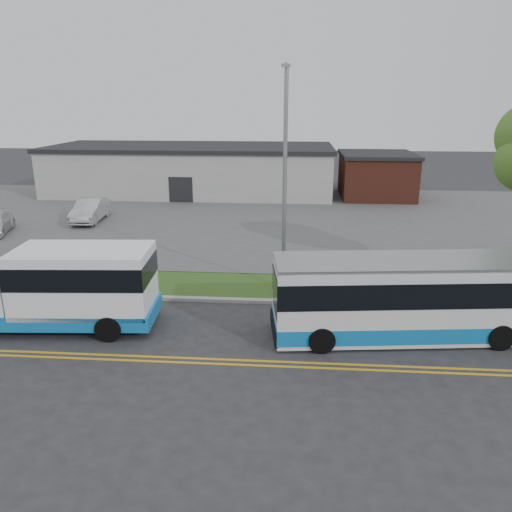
# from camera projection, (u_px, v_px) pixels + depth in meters

# --- Properties ---
(ground) EXTENTS (140.00, 140.00, 0.00)m
(ground) POSITION_uv_depth(u_px,v_px,m) (207.00, 312.00, 20.24)
(ground) COLOR #28282B
(ground) RESTS_ON ground
(lane_line_north) EXTENTS (70.00, 0.12, 0.01)m
(lane_line_north) POSITION_uv_depth(u_px,v_px,m) (187.00, 358.00, 16.58)
(lane_line_north) COLOR gold
(lane_line_north) RESTS_ON ground
(lane_line_south) EXTENTS (70.00, 0.12, 0.01)m
(lane_line_south) POSITION_uv_depth(u_px,v_px,m) (185.00, 363.00, 16.29)
(lane_line_south) COLOR gold
(lane_line_south) RESTS_ON ground
(curb) EXTENTS (80.00, 0.30, 0.15)m
(curb) POSITION_uv_depth(u_px,v_px,m) (212.00, 300.00, 21.27)
(curb) COLOR #9E9B93
(curb) RESTS_ON ground
(verge) EXTENTS (80.00, 3.30, 0.10)m
(verge) POSITION_uv_depth(u_px,v_px,m) (218.00, 285.00, 22.99)
(verge) COLOR #2C501A
(verge) RESTS_ON ground
(parking_lot) EXTENTS (80.00, 25.00, 0.10)m
(parking_lot) POSITION_uv_depth(u_px,v_px,m) (247.00, 217.00, 36.41)
(parking_lot) COLOR #4C4C4F
(parking_lot) RESTS_ON ground
(commercial_building) EXTENTS (25.40, 10.40, 4.35)m
(commercial_building) POSITION_uv_depth(u_px,v_px,m) (192.00, 169.00, 45.74)
(commercial_building) COLOR #9E9E99
(commercial_building) RESTS_ON ground
(brick_wing) EXTENTS (6.30, 7.30, 3.90)m
(brick_wing) POSITION_uv_depth(u_px,v_px,m) (376.00, 175.00, 43.62)
(brick_wing) COLOR brown
(brick_wing) RESTS_ON ground
(streetlight_near) EXTENTS (0.35, 1.53, 9.50)m
(streetlight_near) POSITION_uv_depth(u_px,v_px,m) (285.00, 174.00, 21.06)
(streetlight_near) COLOR gray
(streetlight_near) RESTS_ON verge
(shuttle_bus) EXTENTS (8.14, 3.16, 3.06)m
(shuttle_bus) POSITION_uv_depth(u_px,v_px,m) (64.00, 286.00, 18.47)
(shuttle_bus) COLOR #116CB8
(shuttle_bus) RESTS_ON ground
(transit_bus) EXTENTS (10.73, 3.60, 2.92)m
(transit_bus) POSITION_uv_depth(u_px,v_px,m) (421.00, 298.00, 17.74)
(transit_bus) COLOR silver
(transit_bus) RESTS_ON ground
(pedestrian) EXTENTS (0.76, 0.52, 2.01)m
(pedestrian) POSITION_uv_depth(u_px,v_px,m) (101.00, 268.00, 22.10)
(pedestrian) COLOR black
(pedestrian) RESTS_ON verge
(parked_car_a) EXTENTS (2.01, 4.80, 1.54)m
(parked_car_a) POSITION_uv_depth(u_px,v_px,m) (90.00, 210.00, 34.84)
(parked_car_a) COLOR #B5B8BD
(parked_car_a) RESTS_ON parking_lot
(grocery_bag_left) EXTENTS (0.32, 0.32, 0.32)m
(grocery_bag_left) POSITION_uv_depth(u_px,v_px,m) (94.00, 287.00, 22.14)
(grocery_bag_left) COLOR white
(grocery_bag_left) RESTS_ON verge
(grocery_bag_right) EXTENTS (0.32, 0.32, 0.32)m
(grocery_bag_right) POSITION_uv_depth(u_px,v_px,m) (112.00, 284.00, 22.57)
(grocery_bag_right) COLOR white
(grocery_bag_right) RESTS_ON verge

